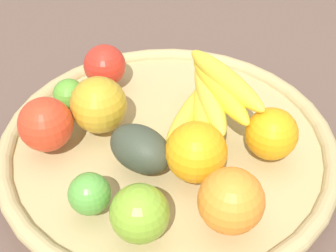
% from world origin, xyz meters
% --- Properties ---
extents(ground_plane, '(2.40, 2.40, 0.00)m').
position_xyz_m(ground_plane, '(0.00, 0.00, 0.00)').
color(ground_plane, brown).
rests_on(ground_plane, ground).
extents(basket, '(0.47, 0.47, 0.04)m').
position_xyz_m(basket, '(0.00, 0.00, 0.02)').
color(basket, tan).
rests_on(basket, ground_plane).
extents(lime_1, '(0.07, 0.07, 0.05)m').
position_xyz_m(lime_1, '(0.06, -0.14, 0.06)').
color(lime_1, '#559F3B').
rests_on(lime_1, basket).
extents(apple_3, '(0.11, 0.11, 0.08)m').
position_xyz_m(apple_3, '(-0.07, -0.07, 0.08)').
color(apple_3, gold).
rests_on(apple_3, basket).
extents(orange_1, '(0.10, 0.10, 0.08)m').
position_xyz_m(orange_1, '(0.08, -0.01, 0.08)').
color(orange_1, orange).
rests_on(orange_1, basket).
extents(banana_bunch, '(0.16, 0.15, 0.09)m').
position_xyz_m(banana_bunch, '(0.00, 0.07, 0.08)').
color(banana_bunch, yellow).
rests_on(banana_bunch, basket).
extents(orange_0, '(0.09, 0.09, 0.07)m').
position_xyz_m(orange_0, '(0.10, 0.10, 0.07)').
color(orange_0, orange).
rests_on(orange_0, basket).
extents(avocado, '(0.10, 0.09, 0.06)m').
position_xyz_m(avocado, '(0.03, -0.06, 0.07)').
color(avocado, '#363F30').
rests_on(avocado, basket).
extents(apple_2, '(0.09, 0.09, 0.06)m').
position_xyz_m(apple_2, '(-0.16, -0.02, 0.07)').
color(apple_2, red).
rests_on(apple_2, basket).
extents(lime_0, '(0.05, 0.05, 0.05)m').
position_xyz_m(lime_0, '(-0.13, -0.09, 0.06)').
color(lime_0, '#589D31').
rests_on(lime_0, basket).
extents(orange_2, '(0.10, 0.10, 0.08)m').
position_xyz_m(orange_2, '(0.16, -0.02, 0.08)').
color(orange_2, orange).
rests_on(orange_2, basket).
extents(apple_0, '(0.09, 0.09, 0.07)m').
position_xyz_m(apple_0, '(-0.07, -0.14, 0.07)').
color(apple_0, red).
rests_on(apple_0, basket).
extents(apple_1, '(0.09, 0.09, 0.07)m').
position_xyz_m(apple_1, '(0.12, -0.11, 0.07)').
color(apple_1, '#7AA92D').
rests_on(apple_1, basket).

